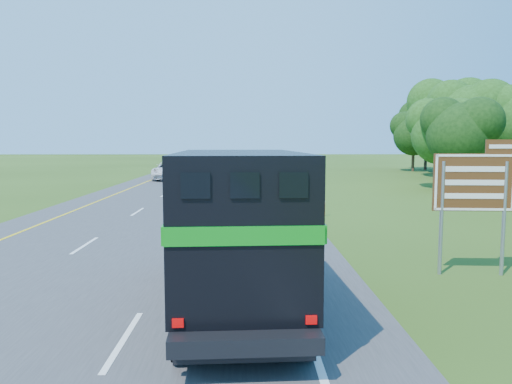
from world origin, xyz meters
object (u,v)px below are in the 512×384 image
horse_truck (238,225)px  white_suv (170,170)px  exit_sign (475,188)px  far_car (215,154)px

horse_truck → white_suv: (-7.72, 39.74, -1.01)m
exit_sign → far_car: bearing=101.8°
white_suv → exit_sign: exit_sign is taller
horse_truck → exit_sign: 7.41m
white_suv → horse_truck: bearing=-81.1°
far_car → exit_sign: size_ratio=1.21×
white_suv → far_car: white_suv is taller
horse_truck → far_car: bearing=91.2°
horse_truck → exit_sign: size_ratio=2.10×
far_car → exit_sign: (14.55, -108.11, 1.72)m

